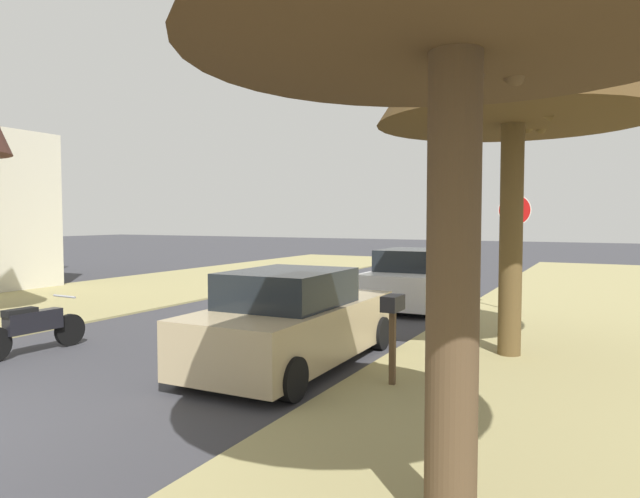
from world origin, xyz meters
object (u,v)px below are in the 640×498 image
at_px(parked_motorcycle, 33,327).
at_px(curbside_mailbox, 393,314).
at_px(stop_sign_far, 514,227).
at_px(parked_sedan_white, 415,280).
at_px(parked_sedan_tan, 293,322).
at_px(street_tree_right_mid_a, 515,20).

relative_size(parked_motorcycle, curbside_mailbox, 1.62).
xyz_separation_m(stop_sign_far, curbside_mailbox, (-0.52, -7.46, -1.14)).
bearing_deg(parked_motorcycle, parked_sedan_white, 62.77).
distance_m(parked_sedan_tan, curbside_mailbox, 1.93).
relative_size(stop_sign_far, curbside_mailbox, 2.34).
relative_size(parked_sedan_white, parked_motorcycle, 2.16).
bearing_deg(curbside_mailbox, parked_motorcycle, -170.67).
relative_size(street_tree_right_mid_a, parked_sedan_white, 1.69).
bearing_deg(stop_sign_far, parked_motorcycle, -128.93).
distance_m(parked_sedan_white, curbside_mailbox, 7.62).
relative_size(stop_sign_far, parked_sedan_white, 0.67).
bearing_deg(stop_sign_far, parked_sedan_tan, -108.60).
bearing_deg(curbside_mailbox, street_tree_right_mid_a, 65.42).
distance_m(stop_sign_far, parked_motorcycle, 11.06).
bearing_deg(street_tree_right_mid_a, parked_motorcycle, -154.23).
bearing_deg(street_tree_right_mid_a, parked_sedan_white, 124.23).
bearing_deg(parked_sedan_tan, parked_sedan_white, 91.51).
distance_m(parked_motorcycle, curbside_mailbox, 6.46).
distance_m(street_tree_right_mid_a, parked_sedan_white, 7.61).
bearing_deg(parked_sedan_white, stop_sign_far, 2.84).
height_order(street_tree_right_mid_a, parked_sedan_white, street_tree_right_mid_a).
distance_m(stop_sign_far, street_tree_right_mid_a, 6.05).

